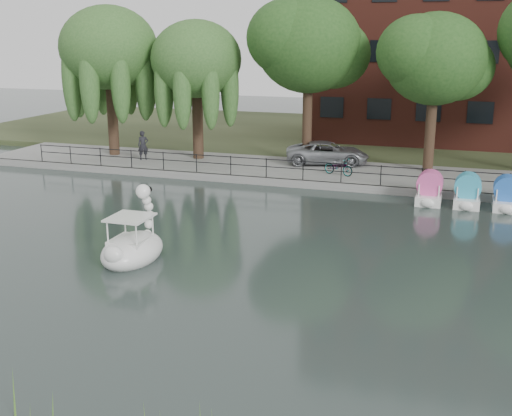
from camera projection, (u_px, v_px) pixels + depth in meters
The scene contains 15 objects.
ground_plane at pixel (204, 275), 21.28m from camera, with size 120.00×120.00×0.00m, color #3D4B48.
promenade at pixel (315, 173), 35.88m from camera, with size 40.00×6.00×0.40m, color gray.
kerb at pixel (302, 184), 33.18m from camera, with size 40.00×0.25×0.40m, color gray.
land_strip at pixel (357, 136), 48.70m from camera, with size 60.00×22.00×0.36m, color #47512D.
railing at pixel (303, 165), 33.11m from camera, with size 32.00×0.05×1.00m.
apartment_building at pixel (464, 9), 44.13m from camera, with size 20.00×10.07×18.00m.
willow_left at pixel (109, 48), 38.53m from camera, with size 5.88×5.88×9.01m.
willow_mid at pixel (196, 60), 37.48m from camera, with size 5.32×5.32×8.15m.
broadleaf_center at pixel (309, 46), 36.21m from camera, with size 6.00×6.00×9.25m.
broadleaf_right at pixel (435, 60), 33.80m from camera, with size 5.40×5.40×8.32m.
minivan at pixel (327, 151), 37.02m from camera, with size 5.43×2.49×1.51m, color gray.
bicycle at pixel (339, 166), 34.22m from camera, with size 1.72×0.60×1.00m, color gray.
pedestrian at pixel (143, 143), 38.30m from camera, with size 0.71×0.48×1.98m, color black.
swan_boat at pixel (133, 244), 22.59m from camera, with size 1.90×3.12×2.52m.
pedal_boat_row at pixel (507, 196), 29.05m from camera, with size 7.95×1.70×1.40m.
Camera 1 is at (7.93, -18.39, 7.75)m, focal length 45.00 mm.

